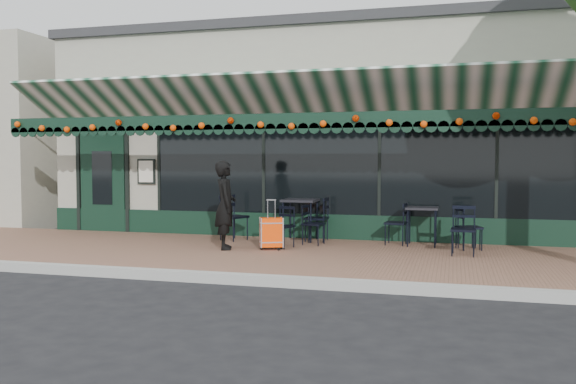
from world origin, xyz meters
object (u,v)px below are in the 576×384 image
(cafe_table_a, at_px, (422,211))
(chair_b_right, at_px, (313,224))
(chair_a_right, at_px, (470,228))
(chair_b_front, at_px, (282,227))
(chair_a_front, at_px, (463,230))
(suitcase, at_px, (271,233))
(chair_a_extra, at_px, (468,228))
(chair_solo, at_px, (234,217))
(chair_a_left, at_px, (396,223))
(woman, at_px, (225,205))
(chair_b_left, at_px, (316,219))
(cafe_table_b, at_px, (300,203))

(cafe_table_a, height_order, chair_b_right, chair_b_right)
(chair_a_right, relative_size, chair_b_front, 1.02)
(chair_a_front, distance_m, chair_b_right, 2.79)
(chair_b_right, bearing_deg, suitcase, 153.81)
(chair_a_extra, xyz_separation_m, chair_solo, (-4.49, 0.01, 0.08))
(suitcase, bearing_deg, chair_b_front, 42.56)
(chair_a_front, bearing_deg, chair_a_left, 143.00)
(chair_b_right, height_order, chair_solo, chair_solo)
(chair_a_right, distance_m, chair_solo, 4.52)
(woman, distance_m, chair_b_front, 1.11)
(chair_a_left, distance_m, chair_a_extra, 1.33)
(woman, bearing_deg, cafe_table_a, -91.23)
(cafe_table_a, bearing_deg, chair_b_front, -158.60)
(woman, bearing_deg, chair_solo, -10.46)
(suitcase, distance_m, chair_a_left, 2.42)
(chair_a_front, bearing_deg, chair_b_front, -178.50)
(chair_a_right, height_order, chair_b_left, chair_b_left)
(cafe_table_b, bearing_deg, chair_a_front, -19.75)
(chair_b_front, bearing_deg, cafe_table_a, 40.40)
(chair_a_extra, xyz_separation_m, chair_b_right, (-2.82, -0.18, 0.00))
(chair_a_left, xyz_separation_m, chair_b_front, (-1.97, -0.95, -0.02))
(chair_a_left, xyz_separation_m, chair_b_left, (-1.56, 0.11, 0.04))
(chair_a_front, relative_size, chair_solo, 0.92)
(cafe_table_a, relative_size, chair_solo, 0.79)
(chair_a_extra, bearing_deg, chair_solo, 66.92)
(chair_solo, bearing_deg, chair_b_left, -52.08)
(chair_a_extra, xyz_separation_m, chair_b_left, (-2.87, 0.33, 0.06))
(suitcase, relative_size, chair_solo, 0.97)
(chair_a_extra, bearing_deg, chair_a_left, 57.70)
(cafe_table_b, bearing_deg, woman, -123.96)
(chair_a_right, distance_m, chair_a_front, 0.73)
(woman, relative_size, chair_b_front, 2.07)
(suitcase, relative_size, chair_a_left, 1.11)
(chair_a_extra, bearing_deg, chair_b_left, 60.54)
(chair_a_extra, bearing_deg, woman, 82.52)
(cafe_table_b, xyz_separation_m, chair_a_extra, (3.20, -0.33, -0.36))
(chair_a_left, bearing_deg, suitcase, -53.61)
(chair_a_left, distance_m, chair_solo, 3.19)
(chair_b_left, height_order, chair_b_front, chair_b_left)
(chair_a_front, relative_size, chair_b_left, 0.96)
(cafe_table_a, bearing_deg, woman, -157.57)
(chair_b_right, xyz_separation_m, chair_b_front, (-0.46, -0.55, 0.00))
(woman, xyz_separation_m, suitcase, (0.82, 0.16, -0.49))
(chair_a_left, xyz_separation_m, chair_a_front, (1.22, -1.00, 0.02))
(cafe_table_a, bearing_deg, chair_solo, -176.53)
(cafe_table_b, bearing_deg, chair_a_extra, -5.92)
(suitcase, bearing_deg, chair_solo, 112.85)
(chair_b_left, bearing_deg, chair_a_front, 69.47)
(chair_a_extra, relative_size, chair_b_front, 1.00)
(chair_a_extra, distance_m, chair_b_left, 2.89)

